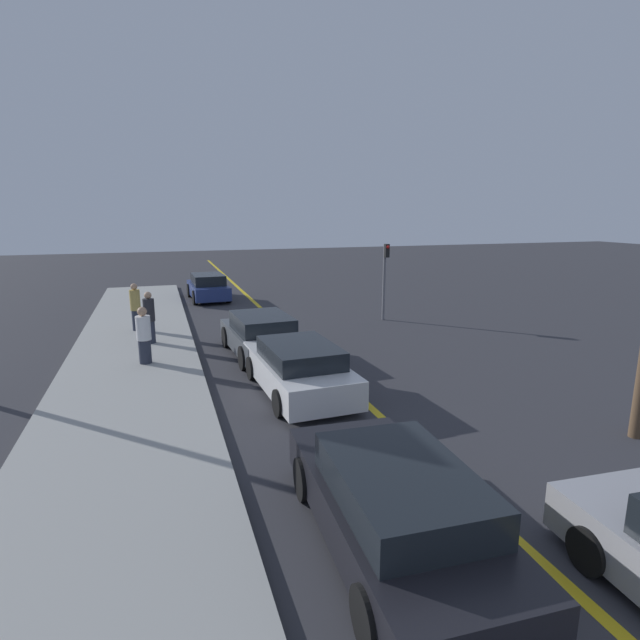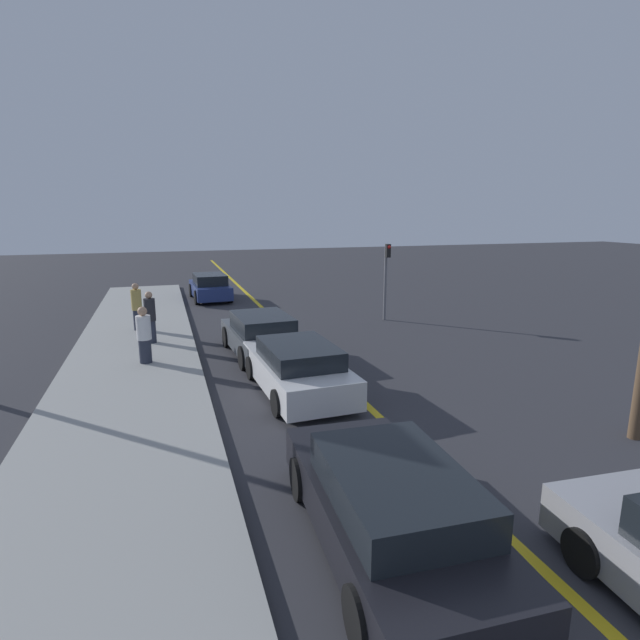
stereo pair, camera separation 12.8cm
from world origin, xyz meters
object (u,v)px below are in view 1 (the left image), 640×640
car_parked_left_lot (261,335)px  traffic_light (385,273)px  car_oncoming_far (208,287)px  pedestrian_near_curb (144,336)px  pedestrian_far_standing (136,307)px  car_ahead_center (395,506)px  car_far_distant (298,368)px  pedestrian_mid_group (149,318)px

car_parked_left_lot → traffic_light: traffic_light is taller
car_oncoming_far → car_parked_left_lot: bearing=-89.5°
car_parked_left_lot → car_oncoming_far: (-0.58, 11.00, 0.00)m
pedestrian_near_curb → pedestrian_far_standing: bearing=94.7°
car_oncoming_far → traffic_light: 10.01m
car_ahead_center → pedestrian_far_standing: 14.62m
car_ahead_center → car_far_distant: size_ratio=1.06×
car_oncoming_far → pedestrian_mid_group: (-2.83, -8.88, 0.38)m
car_oncoming_far → pedestrian_mid_group: 9.32m
pedestrian_near_curb → pedestrian_mid_group: 2.38m
car_ahead_center → car_parked_left_lot: bearing=91.6°
car_far_distant → pedestrian_near_curb: pedestrian_near_curb is taller
pedestrian_far_standing → pedestrian_mid_group: bearing=-76.5°
car_oncoming_far → pedestrian_near_curb: (-2.97, -11.25, 0.33)m
pedestrian_mid_group → traffic_light: (9.45, 1.50, 0.99)m
car_far_distant → pedestrian_near_curb: size_ratio=2.66×
car_parked_left_lot → pedestrian_far_standing: bearing=129.5°
car_far_distant → traffic_light: traffic_light is taller
car_far_distant → pedestrian_near_curb: 5.07m
car_ahead_center → car_oncoming_far: size_ratio=1.18×
car_far_distant → traffic_light: (5.82, 7.25, 1.39)m
car_oncoming_far → pedestrian_mid_group: bearing=-110.2°
car_oncoming_far → car_far_distant: bearing=-89.4°
car_oncoming_far → pedestrian_near_curb: bearing=-107.3°
car_oncoming_far → pedestrian_mid_group: pedestrian_mid_group is taller
car_oncoming_far → pedestrian_far_standing: size_ratio=2.27×
car_oncoming_far → traffic_light: (6.62, -7.38, 1.37)m
pedestrian_mid_group → car_far_distant: bearing=-57.8°
car_oncoming_far → pedestrian_near_curb: size_ratio=2.39×
pedestrian_mid_group → pedestrian_far_standing: pedestrian_far_standing is taller
traffic_light → car_parked_left_lot: bearing=-149.1°
car_parked_left_lot → car_ahead_center: bearing=-94.2°
traffic_light → pedestrian_far_standing: bearing=176.4°
car_oncoming_far → pedestrian_far_standing: bearing=-118.8°
car_ahead_center → pedestrian_far_standing: pedestrian_far_standing is taller
car_parked_left_lot → pedestrian_far_standing: pedestrian_far_standing is taller
pedestrian_mid_group → traffic_light: bearing=9.0°
car_ahead_center → traffic_light: (6.22, 13.51, 1.39)m
car_far_distant → traffic_light: 9.40m
car_parked_left_lot → traffic_light: bearing=27.7°
car_ahead_center → car_parked_left_lot: 9.89m
pedestrian_far_standing → car_oncoming_far: bearing=63.7°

